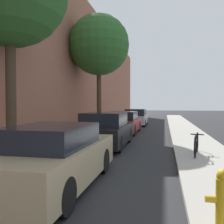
% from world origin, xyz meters
% --- Properties ---
extents(ground_plane, '(120.00, 120.00, 0.00)m').
position_xyz_m(ground_plane, '(0.00, 16.00, 0.00)').
color(ground_plane, '#28282B').
extents(sidewalk_left, '(2.00, 52.00, 0.12)m').
position_xyz_m(sidewalk_left, '(-2.90, 16.00, 0.06)').
color(sidewalk_left, '#ADA89E').
rests_on(sidewalk_left, ground).
extents(sidewalk_right, '(2.00, 52.00, 0.12)m').
position_xyz_m(sidewalk_right, '(2.90, 16.00, 0.06)').
color(sidewalk_right, '#ADA89E').
rests_on(sidewalk_right, ground).
extents(building_facade_left, '(0.70, 52.00, 9.24)m').
position_xyz_m(building_facade_left, '(-4.25, 16.00, 4.62)').
color(building_facade_left, '#9E604C').
rests_on(building_facade_left, ground).
extents(parked_car_champagne, '(1.73, 4.12, 1.36)m').
position_xyz_m(parked_car_champagne, '(-0.79, 7.36, 0.65)').
color(parked_car_champagne, black).
rests_on(parked_car_champagne, ground).
extents(parked_car_black, '(1.83, 4.06, 1.45)m').
position_xyz_m(parked_car_black, '(-0.91, 12.59, 0.69)').
color(parked_car_black, black).
rests_on(parked_car_black, ground).
extents(parked_car_red, '(1.76, 4.55, 1.35)m').
position_xyz_m(parked_car_red, '(-0.95, 17.55, 0.65)').
color(parked_car_red, black).
rests_on(parked_car_red, ground).
extents(parked_car_silver, '(1.80, 4.07, 1.40)m').
position_xyz_m(parked_car_silver, '(-0.84, 23.35, 0.66)').
color(parked_car_silver, black).
rests_on(parked_car_silver, ground).
extents(street_tree_far, '(3.66, 3.66, 7.10)m').
position_xyz_m(street_tree_far, '(-2.36, 16.91, 5.37)').
color(street_tree_far, '#423323').
rests_on(street_tree_far, sidewalk_left).
extents(bicycle, '(0.47, 1.70, 0.70)m').
position_xyz_m(bicycle, '(2.58, 10.98, 0.48)').
color(bicycle, black).
rests_on(bicycle, sidewalk_right).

